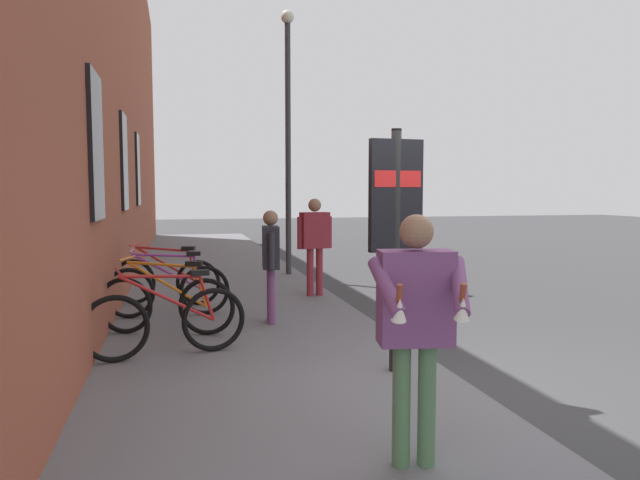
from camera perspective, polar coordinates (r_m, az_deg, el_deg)
The scene contains 12 objects.
ground at distance 11.57m, azimuth 4.75°, elevation -4.76°, with size 60.00×60.00×0.00m, color #38383A.
sidewalk_pavement at distance 12.98m, azimuth -9.74°, elevation -3.50°, with size 24.00×3.50×0.12m, color slate.
station_facade at distance 14.05m, azimuth -18.91°, elevation 14.11°, with size 22.00×0.65×8.52m.
bicycle_by_door at distance 6.60m, azimuth -14.73°, elevation -7.68°, with size 0.52×1.75×0.97m.
bicycle_mid_rack at distance 7.60m, azimuth -14.79°, elevation -6.04°, with size 0.68×1.70×0.97m.
bicycle_nearest_sign at distance 8.66m, azimuth -14.62°, elevation -4.71°, with size 0.48×1.77×0.97m.
bicycle_far_end at distance 9.58m, azimuth -14.77°, elevation -3.81°, with size 0.69×1.70×0.97m.
transit_info_sign at distance 5.78m, azimuth 7.39°, elevation 2.80°, with size 0.13×0.55×2.40m.
pedestrian_by_facade at distance 7.94m, azimuth -4.83°, elevation -1.43°, with size 0.59×0.27×1.54m.
pedestrian_crossing_street at distance 10.00m, azimuth -0.52°, elevation 0.33°, with size 0.31×0.63×1.67m.
tourist_with_hotdogs at distance 3.81m, azimuth 9.37°, elevation -7.03°, with size 0.62×0.63×1.65m.
street_lamp at distance 12.70m, azimuth -3.15°, elevation 11.50°, with size 0.28×0.28×5.58m.
Camera 1 is at (-4.82, 2.63, 1.92)m, focal length 32.80 mm.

